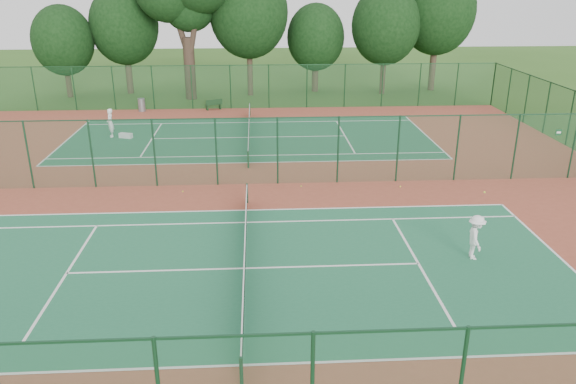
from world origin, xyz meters
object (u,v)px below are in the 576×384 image
Objects in this scene: kit_bag at (126,136)px; player_near at (476,237)px; player_far at (110,123)px; trash_bin at (142,105)px; bench at (214,104)px.

player_near is at bearing -26.74° from kit_bag.
trash_bin is at bearing 150.82° from player_far.
kit_bag is at bearing -87.04° from trash_bin.
bench is 9.77m from kit_bag.
player_near is at bearing -56.61° from trash_bin.
bench is at bearing 31.21° from player_near.
player_far reaches higher than kit_bag.
player_near is 1.97× the size of kit_bag.
player_far is at bearing -179.24° from kit_bag.
player_far reaches higher than player_near.
kit_bag is at bearing 50.48° from player_near.
player_far is 1.32m from kit_bag.
bench is at bearing 116.75° from player_far.
player_near is 25.51m from player_far.
player_far reaches higher than bench.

